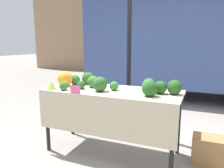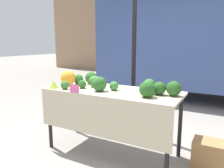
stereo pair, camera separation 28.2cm
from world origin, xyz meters
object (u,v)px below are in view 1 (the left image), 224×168
Objects in this scene: orange_cauliflower at (65,79)px; price_sign at (75,89)px; parked_truck at (177,46)px; produce_crate at (213,151)px.

orange_cauliflower is 1.53× the size of price_sign.
produce_crate is (0.92, -3.57, -1.21)m from parked_truck.
price_sign is (-0.68, -4.09, -0.47)m from parked_truck.
parked_truck is 10.07× the size of produce_crate.
orange_cauliflower reaches higher than produce_crate.
orange_cauliflower is 2.14m from produce_crate.
produce_crate is at bearing 5.65° from orange_cauliflower.
orange_cauliflower reaches higher than price_sign.
parked_truck is at bearing 104.44° from produce_crate.
produce_crate is at bearing 18.21° from price_sign.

